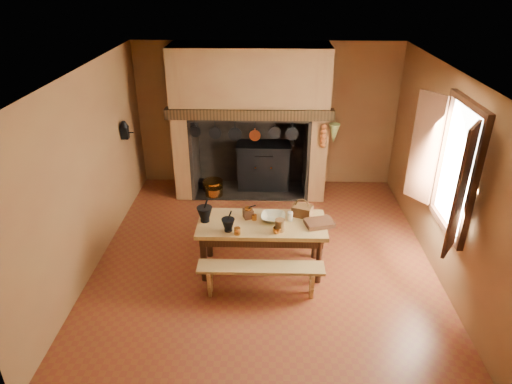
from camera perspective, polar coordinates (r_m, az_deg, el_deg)
floor at (r=7.07m, az=1.04°, el=-8.14°), size 5.50×5.50×0.00m
ceiling at (r=5.94m, az=1.27°, el=14.63°), size 5.50×5.50×0.00m
back_wall at (r=8.96m, az=1.34°, el=9.53°), size 5.00×0.02×2.80m
wall_left at (r=6.87m, az=-20.22°, el=2.35°), size 0.02×5.50×2.80m
wall_right at (r=6.84m, az=22.60°, el=1.82°), size 0.02×5.50×2.80m
wall_front at (r=4.04m, az=0.70°, el=-14.10°), size 5.00×0.02×2.80m
chimney_breast at (r=8.43m, az=-0.73°, el=11.34°), size 2.95×0.96×2.80m
iron_range at (r=8.99m, az=1.00°, el=3.37°), size 1.12×0.55×1.60m
hearth_pans at (r=9.01m, az=-5.46°, el=0.58°), size 0.51×0.62×0.20m
hanging_pans at (r=8.09m, az=-1.14°, el=7.32°), size 1.92×0.29×0.27m
onion_string at (r=8.12m, az=8.40°, el=6.90°), size 0.12×0.10×0.46m
herb_bunch at (r=8.13m, az=9.70°, el=7.20°), size 0.20×0.20×0.35m
window at (r=6.33m, az=22.94°, el=2.79°), size 0.39×1.75×1.76m
wall_coffee_mill at (r=8.16m, az=-16.12°, el=7.61°), size 0.23×0.16×0.31m
work_table at (r=6.48m, az=0.72°, el=-4.76°), size 1.80×0.80×0.78m
bench_front at (r=6.15m, az=0.60°, el=-10.13°), size 1.68×0.29×0.47m
bench_back at (r=7.23m, az=0.80°, el=-3.81°), size 1.77×0.31×0.50m
mortar_large at (r=6.43m, az=-6.43°, el=-2.69°), size 0.22×0.22×0.37m
mortar_small at (r=6.18m, az=-3.50°, el=-4.05°), size 0.18×0.18×0.31m
coffee_grinder at (r=6.50m, az=-0.97°, el=-2.64°), size 0.19×0.17×0.20m
brass_mug_a at (r=6.13m, az=-2.36°, el=-4.90°), size 0.11×0.11×0.10m
brass_mug_b at (r=6.46m, az=-0.22°, el=-3.17°), size 0.09×0.09×0.08m
mixing_bowl at (r=6.46m, az=2.15°, el=-3.22°), size 0.38×0.38×0.08m
stoneware_crock at (r=6.20m, az=3.00°, el=-4.16°), size 0.16×0.16×0.17m
glass_jar at (r=6.45m, az=4.29°, el=-3.05°), size 0.08×0.08×0.13m
wicker_basket at (r=6.58m, az=5.78°, el=-2.28°), size 0.33×0.28×0.26m
wooden_tray at (r=6.40m, az=7.92°, el=-3.86°), size 0.44×0.36×0.07m
brass_cup at (r=6.16m, az=2.62°, el=-4.82°), size 0.13×0.13×0.09m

